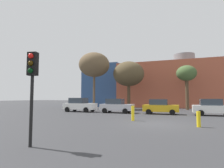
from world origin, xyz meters
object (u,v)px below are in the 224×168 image
at_px(parked_car_2, 160,107).
at_px(traffic_light_near_left, 32,76).
at_px(bare_tree_2, 186,74).
at_px(bollard_yellow_0, 133,113).
at_px(bare_tree_0, 129,74).
at_px(parked_car_3, 213,107).
at_px(bollard_yellow_1, 199,119).
at_px(parked_car_0, 80,105).
at_px(bare_tree_1, 94,65).
at_px(parked_car_1, 116,106).

distance_m(parked_car_2, traffic_light_near_left, 16.18).
xyz_separation_m(bare_tree_2, bollard_yellow_0, (-4.69, -15.71, -4.84)).
relative_size(parked_car_2, bare_tree_0, 0.50).
distance_m(parked_car_3, bollard_yellow_1, 8.77).
relative_size(parked_car_0, bollard_yellow_0, 3.57).
relative_size(parked_car_2, bare_tree_1, 0.41).
xyz_separation_m(parked_car_0, bare_tree_1, (-0.77, 5.93, 6.32)).
bearing_deg(bare_tree_0, parked_car_0, -121.01).
relative_size(bare_tree_2, bollard_yellow_0, 5.81).
bearing_deg(parked_car_0, bare_tree_0, 58.99).
bearing_deg(traffic_light_near_left, parked_car_1, 175.57).
relative_size(traffic_light_near_left, bollard_yellow_0, 3.05).
height_order(parked_car_0, parked_car_1, parked_car_0).
bearing_deg(traffic_light_near_left, bare_tree_0, 174.45).
distance_m(parked_car_0, bare_tree_2, 16.74).
bearing_deg(bare_tree_1, bare_tree_0, 17.93).
bearing_deg(parked_car_1, bare_tree_2, 46.94).
bearing_deg(bollard_yellow_1, parked_car_2, 109.98).
bearing_deg(bare_tree_1, traffic_light_near_left, -70.35).
height_order(parked_car_1, bare_tree_2, bare_tree_2).
xyz_separation_m(parked_car_0, bare_tree_2, (13.42, 8.93, 4.53)).
height_order(parked_car_0, bare_tree_1, bare_tree_1).
bearing_deg(traffic_light_near_left, bare_tree_1, -171.64).
distance_m(bare_tree_2, bollard_yellow_1, 18.13).
distance_m(parked_car_2, parked_car_3, 5.21).
bearing_deg(bare_tree_0, bollard_yellow_1, -61.69).
relative_size(parked_car_3, bare_tree_2, 0.58).
bearing_deg(parked_car_3, bare_tree_0, 144.67).
bearing_deg(bollard_yellow_1, parked_car_3, 76.04).
bearing_deg(bare_tree_0, bare_tree_2, 8.13).
bearing_deg(parked_car_1, traffic_light_near_left, -83.14).
bearing_deg(bollard_yellow_1, traffic_light_near_left, -131.33).
distance_m(parked_car_2, bare_tree_2, 10.54).
xyz_separation_m(parked_car_2, parked_car_3, (5.21, -0.00, 0.02)).
xyz_separation_m(parked_car_3, bollard_yellow_0, (-6.72, -6.77, -0.26)).
xyz_separation_m(parked_car_0, parked_car_1, (5.07, 0.00, -0.05)).
bearing_deg(traffic_light_near_left, bare_tree_2, 154.06).
xyz_separation_m(parked_car_3, bollard_yellow_1, (-2.11, -8.51, -0.36)).
relative_size(parked_car_0, bare_tree_2, 0.61).
bearing_deg(parked_car_3, traffic_light_near_left, -118.31).
bearing_deg(parked_car_2, bollard_yellow_1, -70.02).
distance_m(parked_car_2, bare_tree_0, 10.68).
bearing_deg(bollard_yellow_0, traffic_light_near_left, -101.12).
height_order(parked_car_3, bollard_yellow_1, parked_car_3).
relative_size(parked_car_1, bare_tree_2, 0.58).
bearing_deg(parked_car_2, parked_car_1, -180.00).
bearing_deg(bare_tree_1, bollard_yellow_0, -53.21).
distance_m(traffic_light_near_left, bare_tree_2, 25.66).
height_order(bare_tree_0, bare_tree_2, bare_tree_0).
height_order(parked_car_3, bare_tree_1, bare_tree_1).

